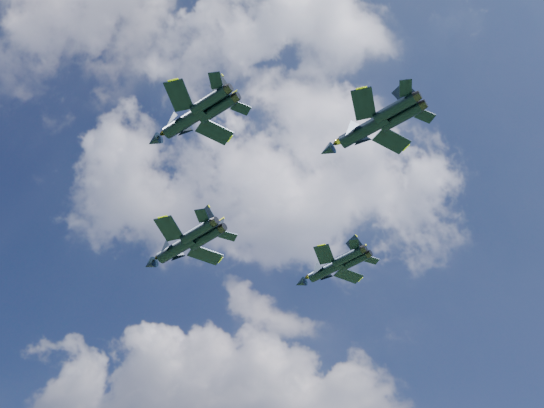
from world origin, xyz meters
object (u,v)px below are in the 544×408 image
at_px(jet_right, 324,271).
at_px(jet_slot, 361,132).
at_px(jet_left, 183,123).
at_px(jet_lead, 175,249).

height_order(jet_right, jet_slot, jet_slot).
xyz_separation_m(jet_left, jet_right, (17.12, 26.27, -2.82)).
relative_size(jet_left, jet_right, 1.08).
height_order(jet_left, jet_right, jet_left).
distance_m(jet_lead, jet_left, 22.92).
bearing_deg(jet_left, jet_lead, 44.18).
bearing_deg(jet_slot, jet_lead, 86.34).
bearing_deg(jet_lead, jet_slot, -91.03).
distance_m(jet_right, jet_slot, 24.27).
height_order(jet_left, jet_slot, jet_left).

